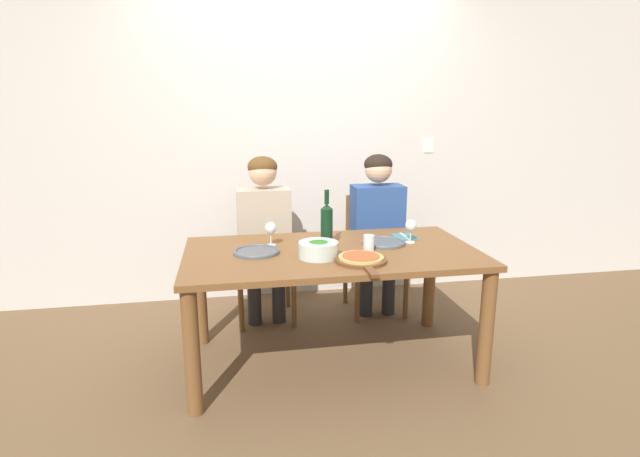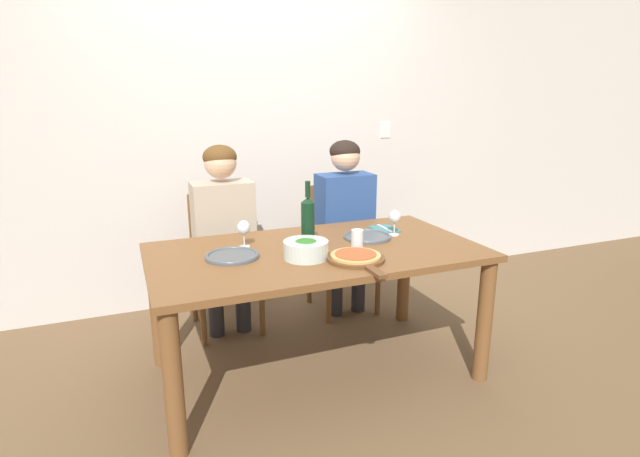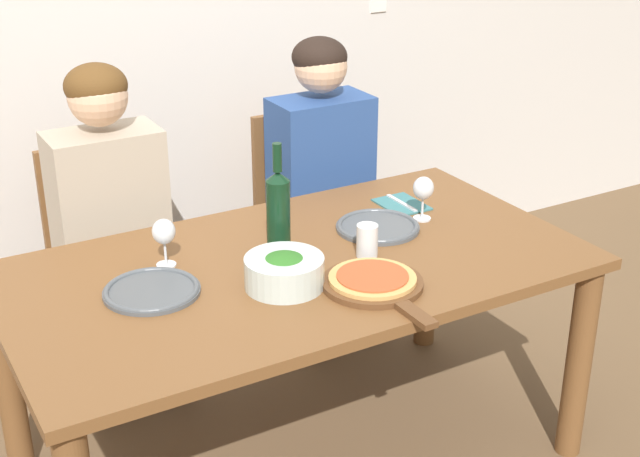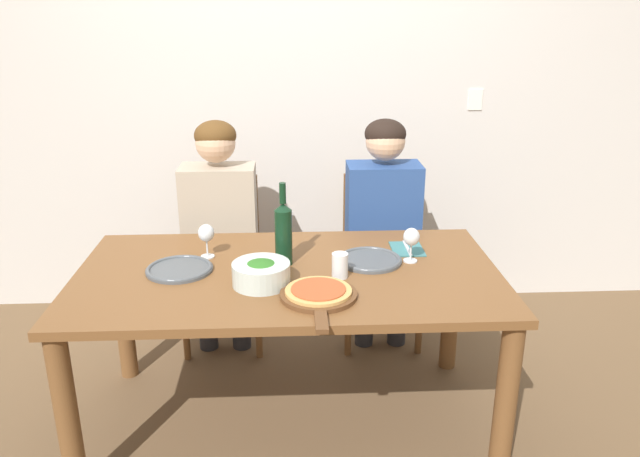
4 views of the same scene
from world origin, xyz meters
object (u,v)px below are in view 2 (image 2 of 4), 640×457
chair_left (223,255)px  pizza_on_board (356,258)px  broccoli_bowl (306,249)px  chair_right (339,242)px  dinner_plate_right (367,236)px  fork_on_napkin (384,229)px  wine_glass_right (395,218)px  dinner_plate_left (232,256)px  person_man (346,211)px  wine_glass_left (244,229)px  person_woman (224,223)px  water_tumbler (357,239)px  wine_bottle (308,220)px

chair_left → pizza_on_board: bearing=-66.3°
broccoli_bowl → chair_right: bearing=57.1°
chair_right → broccoli_bowl: size_ratio=3.92×
dinner_plate_right → fork_on_napkin: 0.23m
chair_right → wine_glass_right: bearing=-88.0°
dinner_plate_left → dinner_plate_right: bearing=4.3°
person_man → wine_glass_left: person_man is taller
person_woman → water_tumbler: (0.56, -0.77, 0.04)m
water_tumbler → chair_left: bearing=122.7°
chair_left → pizza_on_board: size_ratio=2.07×
chair_left → dinner_plate_left: bearing=-96.9°
person_man → pizza_on_board: size_ratio=2.85×
wine_bottle → fork_on_napkin: bearing=13.9°
person_man → fork_on_napkin: 0.49m
person_man → wine_bottle: person_man is taller
chair_right → wine_glass_left: bearing=-143.1°
chair_right → person_man: bearing=-90.0°
wine_bottle → water_tumbler: 0.29m
wine_glass_left → dinner_plate_left: bearing=-124.0°
wine_glass_left → pizza_on_board: bearing=-42.6°
person_woman → dinner_plate_right: (0.70, -0.62, -0.00)m
water_tumbler → fork_on_napkin: water_tumbler is taller
broccoli_bowl → dinner_plate_right: (0.45, 0.21, -0.04)m
person_man → fork_on_napkin: (0.04, -0.48, -0.01)m
pizza_on_board → fork_on_napkin: bearing=48.2°
chair_left → fork_on_napkin: 1.10m
dinner_plate_right → pizza_on_board: pizza_on_board is taller
person_woman → dinner_plate_right: 0.93m
wine_bottle → fork_on_napkin: wine_bottle is taller
pizza_on_board → wine_glass_right: wine_glass_right is taller
wine_glass_left → wine_glass_right: bearing=-6.0°
person_man → dinner_plate_right: bearing=-103.5°
dinner_plate_right → wine_glass_right: 0.20m
person_woman → broccoli_bowl: (0.25, -0.82, 0.03)m
chair_left → wine_glass_right: (0.88, -0.73, 0.34)m
wine_glass_left → fork_on_napkin: size_ratio=0.84×
pizza_on_board → chair_left: bearing=113.7°
fork_on_napkin → chair_left: bearing=146.3°
wine_bottle → chair_right: bearing=54.8°
pizza_on_board → person_woman: bearing=116.1°
dinner_plate_left → water_tumbler: water_tumbler is taller
wine_bottle → dinner_plate_right: 0.39m
person_woman → pizza_on_board: 1.06m
dinner_plate_right → person_woman: bearing=138.8°
wine_glass_left → person_man: bearing=32.0°
chair_right → fork_on_napkin: (0.04, -0.59, 0.24)m
dinner_plate_left → wine_glass_right: wine_glass_right is taller
wine_bottle → pizza_on_board: wine_bottle is taller
chair_right → dinner_plate_right: 0.78m
dinner_plate_left → person_woman: bearing=82.0°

